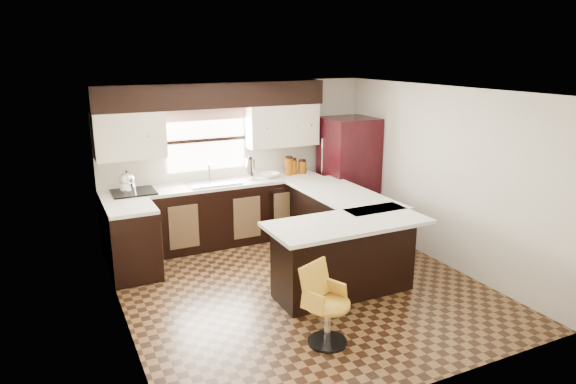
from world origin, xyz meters
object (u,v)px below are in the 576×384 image
peninsula_return (344,258)px  refrigerator (348,174)px  bar_chair (328,306)px  peninsula_long (339,227)px

peninsula_return → refrigerator: bearing=56.9°
refrigerator → bar_chair: (-2.04, -2.90, -0.50)m
peninsula_long → peninsula_return: bearing=-118.3°
peninsula_long → bar_chair: peninsula_long is taller
peninsula_long → refrigerator: size_ratio=1.07×
refrigerator → peninsula_long: bearing=-127.2°
peninsula_long → refrigerator: 1.38m
peninsula_return → bar_chair: size_ratio=2.01×
peninsula_long → peninsula_return: (-0.53, -0.97, 0.00)m
peninsula_return → bar_chair: bearing=-129.4°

